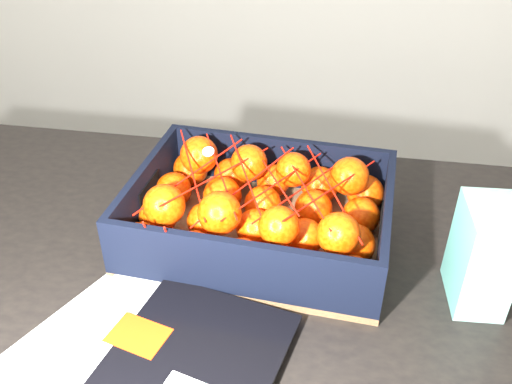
% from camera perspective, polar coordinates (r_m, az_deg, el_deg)
% --- Properties ---
extents(table, '(1.26, 0.89, 0.75)m').
position_cam_1_polar(table, '(0.95, -6.45, -12.49)').
color(table, black).
rests_on(table, ground).
extents(magazine_stack, '(0.39, 0.34, 0.02)m').
position_cam_1_polar(magazine_stack, '(0.76, -12.62, -16.57)').
color(magazine_stack, beige).
rests_on(magazine_stack, table).
extents(produce_crate, '(0.40, 0.30, 0.11)m').
position_cam_1_polar(produce_crate, '(0.92, 0.44, -2.99)').
color(produce_crate, olive).
rests_on(produce_crate, table).
extents(clementine_heap, '(0.38, 0.29, 0.11)m').
position_cam_1_polar(clementine_heap, '(0.90, 0.38, -1.61)').
color(clementine_heap, '#FF4005').
rests_on(clementine_heap, produce_crate).
extents(mesh_net, '(0.33, 0.26, 0.10)m').
position_cam_1_polar(mesh_net, '(0.87, -0.27, 0.68)').
color(mesh_net, red).
rests_on(mesh_net, clementine_heap).
extents(retail_carton, '(0.08, 0.11, 0.15)m').
position_cam_1_polar(retail_carton, '(0.84, 21.85, -5.95)').
color(retail_carton, silver).
rests_on(retail_carton, table).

